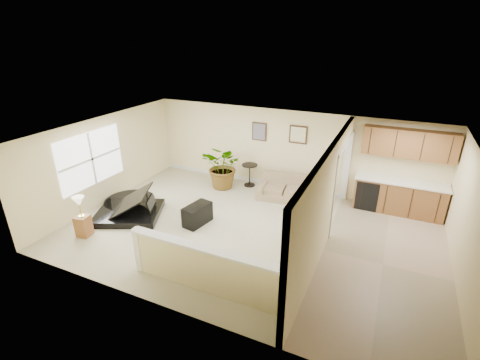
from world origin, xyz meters
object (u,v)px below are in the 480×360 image
at_px(palm_plant, 224,167).
at_px(lamp_stand, 82,219).
at_px(accent_table, 250,172).
at_px(small_plant, 321,196).
at_px(piano_bench, 197,214).
at_px(loveseat, 286,187).
at_px(piano, 129,191).

height_order(palm_plant, lamp_stand, palm_plant).
relative_size(accent_table, lamp_stand, 0.69).
height_order(small_plant, lamp_stand, lamp_stand).
bearing_deg(lamp_stand, small_plant, 40.84).
distance_m(piano_bench, lamp_stand, 2.79).
distance_m(loveseat, lamp_stand, 5.62).
bearing_deg(lamp_stand, piano_bench, 36.40).
bearing_deg(small_plant, palm_plant, -175.27).
bearing_deg(palm_plant, piano, -121.03).
bearing_deg(accent_table, loveseat, -15.28).
relative_size(piano_bench, accent_table, 1.09).
xyz_separation_m(palm_plant, small_plant, (3.05, 0.25, -0.51)).
height_order(accent_table, lamp_stand, lamp_stand).
xyz_separation_m(loveseat, lamp_stand, (-3.85, -4.10, 0.10)).
bearing_deg(loveseat, small_plant, 1.01).
bearing_deg(small_plant, lamp_stand, -139.16).
bearing_deg(accent_table, lamp_stand, -119.39).
height_order(palm_plant, small_plant, palm_plant).
distance_m(small_plant, lamp_stand, 6.48).
relative_size(piano, small_plant, 4.97).
bearing_deg(lamp_stand, accent_table, 60.61).
xyz_separation_m(piano_bench, lamp_stand, (-2.24, -1.65, 0.18)).
bearing_deg(small_plant, loveseat, -172.41).
bearing_deg(piano, piano_bench, -16.33).
height_order(piano_bench, loveseat, loveseat).
relative_size(piano_bench, small_plant, 1.66).
bearing_deg(loveseat, piano, -149.38).
distance_m(loveseat, small_plant, 1.07).
bearing_deg(lamp_stand, palm_plant, 65.13).
relative_size(piano_bench, lamp_stand, 0.76).
relative_size(accent_table, palm_plant, 0.50).
bearing_deg(piano_bench, lamp_stand, -143.60).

